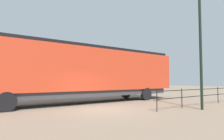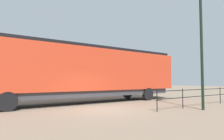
# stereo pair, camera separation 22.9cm
# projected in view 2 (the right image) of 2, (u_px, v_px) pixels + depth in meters

# --- Properties ---
(ground_plane) EXTENTS (120.00, 120.00, 0.00)m
(ground_plane) POSITION_uv_depth(u_px,v_px,m) (103.00, 110.00, 11.78)
(ground_plane) COLOR #84705B
(locomotive) EXTENTS (3.06, 17.39, 4.39)m
(locomotive) POSITION_uv_depth(u_px,v_px,m) (91.00, 72.00, 15.94)
(locomotive) COLOR red
(locomotive) RESTS_ON ground_plane
(lamp_post) EXTENTS (0.59, 0.59, 7.45)m
(lamp_post) POSITION_uv_depth(u_px,v_px,m) (201.00, 19.00, 12.02)
(lamp_post) COLOR black
(lamp_post) RESTS_ON ground_plane
(platform_fence) EXTENTS (0.05, 9.53, 1.22)m
(platform_fence) POSITION_uv_depth(u_px,v_px,m) (203.00, 94.00, 13.79)
(platform_fence) COLOR black
(platform_fence) RESTS_ON ground_plane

